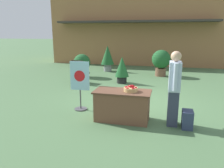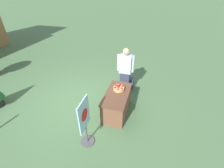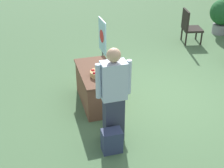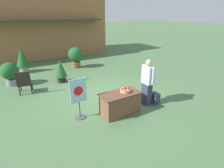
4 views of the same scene
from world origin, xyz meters
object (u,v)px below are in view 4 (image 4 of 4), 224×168
(display_table, at_px, (120,103))
(potted_plant_near_left, at_px, (61,70))
(potted_plant_far_left, at_px, (22,58))
(potted_plant_far_right, at_px, (76,56))
(person_visitor, at_px, (147,82))
(backpack, at_px, (155,98))
(patio_chair, at_px, (24,82))
(potted_plant_near_right, at_px, (10,72))
(poster_board, at_px, (79,97))
(apple_basket, at_px, (125,90))

(display_table, height_order, potted_plant_near_left, potted_plant_near_left)
(potted_plant_far_left, bearing_deg, potted_plant_far_right, -13.42)
(person_visitor, height_order, potted_plant_near_left, person_visitor)
(person_visitor, relative_size, backpack, 4.18)
(person_visitor, xyz_separation_m, backpack, (0.33, -0.12, -0.69))
(patio_chair, bearing_deg, person_visitor, -121.29)
(display_table, distance_m, potted_plant_near_left, 4.12)
(potted_plant_near_right, distance_m, potted_plant_far_left, 2.05)
(potted_plant_near_right, relative_size, potted_plant_far_left, 0.78)
(person_visitor, bearing_deg, backpack, 158.93)
(backpack, distance_m, potted_plant_near_left, 4.79)
(poster_board, relative_size, potted_plant_near_left, 1.21)
(potted_plant_near_left, bearing_deg, apple_basket, -75.44)
(person_visitor, xyz_separation_m, patio_chair, (-3.78, 3.46, -0.35))
(poster_board, height_order, potted_plant_far_left, potted_plant_far_left)
(display_table, height_order, person_visitor, person_visitor)
(poster_board, relative_size, potted_plant_far_left, 0.96)
(apple_basket, height_order, potted_plant_far_left, potted_plant_far_left)
(person_visitor, relative_size, potted_plant_near_right, 1.55)
(person_visitor, distance_m, patio_chair, 5.14)
(display_table, height_order, potted_plant_near_right, potted_plant_near_right)
(display_table, xyz_separation_m, apple_basket, (0.21, -0.00, 0.44))
(apple_basket, relative_size, poster_board, 0.25)
(poster_board, distance_m, potted_plant_far_right, 5.97)
(display_table, xyz_separation_m, potted_plant_far_left, (-2.24, 6.77, 0.46))
(person_visitor, relative_size, potted_plant_far_right, 1.34)
(apple_basket, distance_m, poster_board, 1.58)
(backpack, bearing_deg, potted_plant_far_left, 118.78)
(potted_plant_far_right, distance_m, potted_plant_near_left, 2.58)
(apple_basket, xyz_separation_m, patio_chair, (-2.78, 3.47, -0.27))
(display_table, bearing_deg, patio_chair, 126.54)
(person_visitor, relative_size, potted_plant_near_left, 1.53)
(potted_plant_near_left, bearing_deg, potted_plant_far_right, 52.34)
(apple_basket, distance_m, person_visitor, 1.01)
(apple_basket, distance_m, potted_plant_far_left, 7.20)
(display_table, height_order, backpack, display_table)
(patio_chair, distance_m, potted_plant_far_right, 4.21)
(poster_board, relative_size, potted_plant_far_right, 1.05)
(patio_chair, relative_size, potted_plant_far_left, 0.70)
(person_visitor, bearing_deg, potted_plant_far_left, -63.60)
(poster_board, xyz_separation_m, potted_plant_far_right, (2.04, 5.61, 0.03))
(person_visitor, distance_m, potted_plant_far_left, 7.59)
(potted_plant_far_left, bearing_deg, patio_chair, -95.80)
(apple_basket, relative_size, potted_plant_far_left, 0.24)
(apple_basket, relative_size, person_visitor, 0.19)
(display_table, bearing_deg, poster_board, 160.73)
(potted_plant_far_left, distance_m, potted_plant_near_left, 3.09)
(person_visitor, distance_m, potted_plant_near_left, 4.51)
(patio_chair, xyz_separation_m, potted_plant_far_left, (0.34, 3.30, 0.29))
(potted_plant_far_right, bearing_deg, potted_plant_near_right, -162.57)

